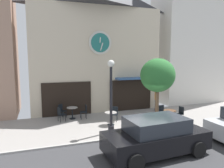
{
  "coord_description": "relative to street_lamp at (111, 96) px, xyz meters",
  "views": [
    {
      "loc": [
        -5.02,
        -9.38,
        3.99
      ],
      "look_at": [
        -0.9,
        2.61,
        2.39
      ],
      "focal_mm": 34.21,
      "sensor_mm": 36.0,
      "label": 1
    }
  ],
  "objects": [
    {
      "name": "neighbor_building_right",
      "position": [
        9.35,
        5.86,
        4.93
      ],
      "size": [
        5.92,
        3.37,
        13.77
      ],
      "color": "silver",
      "rests_on": "ground_plane"
    },
    {
      "name": "cafe_chair_near_lamp",
      "position": [
        -0.81,
        3.0,
        -1.43
      ],
      "size": [
        0.41,
        0.41,
        0.9
      ],
      "color": "black",
      "rests_on": "ground_plane"
    },
    {
      "name": "cafe_chair_near_tree",
      "position": [
        0.87,
        1.87,
        -1.43
      ],
      "size": [
        0.55,
        0.55,
        0.9
      ],
      "color": "black",
      "rests_on": "ground_plane"
    },
    {
      "name": "cafe_chair_right_end",
      "position": [
        -2.21,
        3.71,
        -1.43
      ],
      "size": [
        0.57,
        0.57,
        0.9
      ],
      "color": "black",
      "rests_on": "ground_plane"
    },
    {
      "name": "cafe_chair_facing_street",
      "position": [
        3.35,
        -0.12,
        -1.43
      ],
      "size": [
        0.57,
        0.57,
        0.9
      ],
      "color": "black",
      "rests_on": "ground_plane"
    },
    {
      "name": "clock_building",
      "position": [
        0.6,
        5.4,
        3.15
      ],
      "size": [
        9.5,
        3.76,
        9.85
      ],
      "color": "beige",
      "rests_on": "ground_plane"
    },
    {
      "name": "street_tree",
      "position": [
        2.79,
        0.04,
        1.01
      ],
      "size": [
        2.0,
        1.8,
        3.94
      ],
      "color": "brown",
      "rests_on": "ground_plane"
    },
    {
      "name": "parked_car_black",
      "position": [
        0.92,
        -3.04,
        -1.2
      ],
      "size": [
        4.4,
        2.22,
        1.55
      ],
      "color": "black",
      "rests_on": "ground_plane"
    },
    {
      "name": "cafe_table_leftmost",
      "position": [
        0.39,
        1.2,
        -1.41
      ],
      "size": [
        0.72,
        0.72,
        0.76
      ],
      "color": "black",
      "rests_on": "ground_plane"
    },
    {
      "name": "cafe_chair_facing_wall",
      "position": [
        -2.37,
        2.82,
        -1.43
      ],
      "size": [
        0.51,
        0.51,
        0.9
      ],
      "color": "black",
      "rests_on": "ground_plane"
    },
    {
      "name": "street_lamp",
      "position": [
        0.0,
        0.0,
        0.0
      ],
      "size": [
        0.36,
        0.36,
        3.85
      ],
      "color": "black",
      "rests_on": "ground_plane"
    },
    {
      "name": "cafe_chair_outer",
      "position": [
        3.91,
        1.25,
        -1.43
      ],
      "size": [
        0.42,
        0.42,
        0.9
      ],
      "color": "black",
      "rests_on": "ground_plane"
    },
    {
      "name": "cafe_table_rightmost",
      "position": [
        -1.58,
        3.21,
        -1.42
      ],
      "size": [
        0.71,
        0.71,
        0.76
      ],
      "color": "black",
      "rests_on": "ground_plane"
    },
    {
      "name": "cafe_chair_under_awning",
      "position": [
        4.78,
        0.54,
        -1.43
      ],
      "size": [
        0.48,
        0.48,
        0.9
      ],
      "color": "black",
      "rests_on": "ground_plane"
    },
    {
      "name": "pedestrian_orange",
      "position": [
        4.75,
        3.34,
        -1.09
      ],
      "size": [
        0.36,
        0.36,
        1.67
      ],
      "color": "#2D2D38",
      "rests_on": "ground_plane"
    },
    {
      "name": "ground_plane",
      "position": [
        1.49,
        -1.41,
        -1.98
      ],
      "size": [
        26.54,
        11.2,
        0.13
      ],
      "color": "gray"
    },
    {
      "name": "cafe_table_near_curb",
      "position": [
        3.96,
        0.46,
        -1.39
      ],
      "size": [
        0.76,
        0.76,
        0.77
      ],
      "color": "black",
      "rests_on": "ground_plane"
    }
  ]
}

